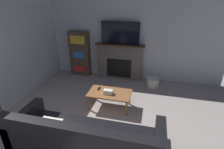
# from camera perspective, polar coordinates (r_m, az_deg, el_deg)

# --- Properties ---
(wall_back) EXTENTS (5.90, 0.06, 2.70)m
(wall_back) POSITION_cam_1_polar(r_m,az_deg,el_deg) (5.59, 4.82, 12.06)
(wall_back) COLOR silver
(wall_back) RESTS_ON ground_plane
(wall_side) EXTENTS (0.06, 5.10, 2.70)m
(wall_side) POSITION_cam_1_polar(r_m,az_deg,el_deg) (4.85, -30.53, 6.85)
(wall_side) COLOR silver
(wall_side) RESTS_ON ground_plane
(fireplace) EXTENTS (1.55, 0.28, 1.15)m
(fireplace) POSITION_cam_1_polar(r_m,az_deg,el_deg) (5.70, 2.53, 4.30)
(fireplace) COLOR #605651
(fireplace) RESTS_ON ground_plane
(tv) EXTENTS (1.18, 0.03, 0.69)m
(tv) POSITION_cam_1_polar(r_m,az_deg,el_deg) (5.43, 2.67, 13.33)
(tv) COLOR black
(tv) RESTS_ON fireplace
(couch) EXTENTS (2.49, 0.92, 0.92)m
(couch) POSITION_cam_1_polar(r_m,az_deg,el_deg) (3.14, -8.51, -21.32)
(couch) COLOR black
(couch) RESTS_ON ground_plane
(coffee_table) EXTENTS (1.02, 0.59, 0.42)m
(coffee_table) POSITION_cam_1_polar(r_m,az_deg,el_deg) (4.23, -0.73, -6.51)
(coffee_table) COLOR brown
(coffee_table) RESTS_ON ground_plane
(tissue_box) EXTENTS (0.22, 0.12, 0.10)m
(tissue_box) POSITION_cam_1_polar(r_m,az_deg,el_deg) (4.13, -1.26, -5.67)
(tissue_box) COLOR white
(tissue_box) RESTS_ON coffee_table
(remote_control) EXTENTS (0.04, 0.15, 0.02)m
(remote_control) POSITION_cam_1_polar(r_m,az_deg,el_deg) (4.37, -4.29, -4.57)
(remote_control) COLOR black
(remote_control) RESTS_ON coffee_table
(bookshelf) EXTENTS (0.66, 0.29, 1.49)m
(bookshelf) POSITION_cam_1_polar(r_m,az_deg,el_deg) (6.03, -10.40, 6.75)
(bookshelf) COLOR #4C3D2D
(bookshelf) RESTS_ON ground_plane
(storage_basket) EXTENTS (0.37, 0.37, 0.25)m
(storage_basket) POSITION_cam_1_polar(r_m,az_deg,el_deg) (5.46, 13.25, -2.50)
(storage_basket) COLOR silver
(storage_basket) RESTS_ON ground_plane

